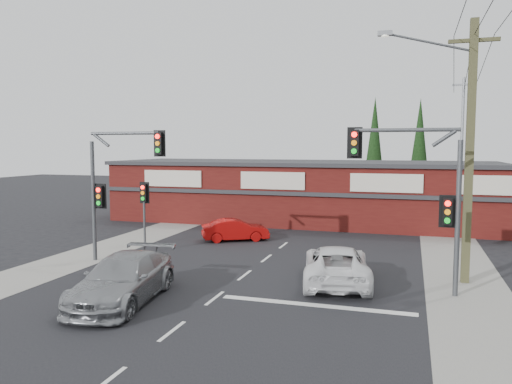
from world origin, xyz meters
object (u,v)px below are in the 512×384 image
(shop_building, at_px, (301,191))
(red_sedan, at_px, (235,230))
(utility_pole, at_px, (466,143))
(silver_suv, at_px, (123,279))
(white_suv, at_px, (336,264))

(shop_building, bearing_deg, red_sedan, -102.68)
(utility_pole, bearing_deg, shop_building, 123.76)
(silver_suv, bearing_deg, white_suv, 27.40)
(red_sedan, distance_m, shop_building, 8.85)
(white_suv, relative_size, shop_building, 0.19)
(silver_suv, bearing_deg, utility_pole, 21.19)
(red_sedan, bearing_deg, silver_suv, 151.54)
(white_suv, relative_size, utility_pole, 0.52)
(shop_building, height_order, utility_pole, utility_pole)
(red_sedan, bearing_deg, shop_building, -41.54)
(white_suv, distance_m, red_sedan, 9.66)
(shop_building, relative_size, utility_pole, 2.73)
(silver_suv, distance_m, shop_building, 20.17)
(silver_suv, height_order, red_sedan, silver_suv)
(silver_suv, xyz_separation_m, utility_pole, (11.19, 6.04, 4.61))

